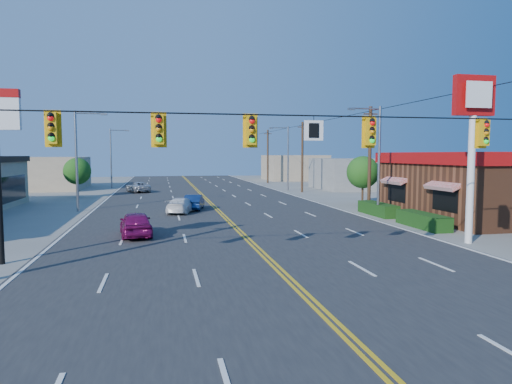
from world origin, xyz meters
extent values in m
plane|color=gray|center=(0.00, 0.00, 0.00)|extent=(160.00, 160.00, 0.00)
cube|color=#2D2D30|center=(0.00, 20.00, 0.03)|extent=(20.00, 120.00, 0.06)
cylinder|color=black|center=(0.00, 0.00, 6.00)|extent=(24.00, 0.05, 0.05)
cube|color=white|center=(1.20, 0.00, 5.45)|extent=(0.75, 0.04, 0.75)
cube|color=#D89E0C|center=(-8.00, 0.00, 5.42)|extent=(0.55, 0.34, 1.25)
cube|color=#D89E0C|center=(-4.50, 0.00, 5.42)|extent=(0.55, 0.34, 1.25)
cube|color=#D89E0C|center=(-1.20, 0.00, 5.42)|extent=(0.55, 0.34, 1.25)
cube|color=#D89E0C|center=(3.50, 0.00, 5.42)|extent=(0.55, 0.34, 1.25)
cube|color=#D89E0C|center=(8.50, 0.00, 5.42)|extent=(0.55, 0.34, 1.25)
cube|color=brown|center=(20.00, 12.00, 2.00)|extent=(14.00, 12.00, 4.00)
cube|color=#A50C0C|center=(20.00, 12.00, 4.30)|extent=(14.40, 12.40, 0.80)
cube|color=#194214|center=(11.50, 12.00, 0.45)|extent=(1.20, 9.00, 0.90)
cylinder|color=white|center=(11.00, 4.00, 3.50)|extent=(0.36, 0.36, 7.00)
cube|color=#A50C0C|center=(11.00, 4.00, 7.50)|extent=(2.20, 0.36, 2.00)
cylinder|color=gray|center=(11.00, 14.00, 4.00)|extent=(0.20, 0.20, 8.00)
cylinder|color=gray|center=(9.90, 14.00, 7.80)|extent=(2.20, 0.12, 0.12)
cube|color=gray|center=(8.80, 14.00, 7.75)|extent=(0.50, 0.25, 0.15)
cylinder|color=gray|center=(11.00, 38.00, 4.00)|extent=(0.20, 0.20, 8.00)
cylinder|color=gray|center=(9.90, 38.00, 7.80)|extent=(2.20, 0.12, 0.12)
cube|color=gray|center=(8.80, 38.00, 7.75)|extent=(0.50, 0.25, 0.15)
cylinder|color=gray|center=(-11.00, 22.00, 4.00)|extent=(0.20, 0.20, 8.00)
cylinder|color=gray|center=(-9.90, 22.00, 7.80)|extent=(2.20, 0.12, 0.12)
cube|color=gray|center=(-8.80, 22.00, 7.75)|extent=(0.50, 0.25, 0.15)
cylinder|color=gray|center=(-11.00, 48.00, 4.00)|extent=(0.20, 0.20, 8.00)
cylinder|color=gray|center=(-9.90, 48.00, 7.80)|extent=(2.20, 0.12, 0.12)
cube|color=gray|center=(-8.80, 48.00, 7.75)|extent=(0.50, 0.25, 0.15)
cylinder|color=#47301E|center=(12.20, 18.00, 4.20)|extent=(0.28, 0.28, 8.40)
cylinder|color=#47301E|center=(12.20, 36.00, 4.20)|extent=(0.28, 0.28, 8.40)
cylinder|color=#47301E|center=(12.20, 54.00, 4.20)|extent=(0.28, 0.28, 8.40)
cylinder|color=#47301E|center=(13.50, 22.00, 1.05)|extent=(0.20, 0.20, 2.10)
sphere|color=#235B19|center=(13.50, 22.00, 2.94)|extent=(2.94, 2.94, 2.94)
cylinder|color=#47301E|center=(-13.00, 34.00, 1.00)|extent=(0.20, 0.20, 2.00)
sphere|color=#235B19|center=(-13.00, 34.00, 2.80)|extent=(2.80, 2.80, 2.80)
cube|color=gray|center=(22.00, 40.00, 2.00)|extent=(12.00, 10.00, 4.00)
cube|color=tan|center=(-20.00, 48.00, 2.10)|extent=(11.00, 12.00, 4.20)
cube|color=tan|center=(19.00, 62.00, 2.20)|extent=(10.00, 10.00, 4.40)
imported|color=#7F0E52|center=(-5.84, 9.27, 0.69)|extent=(2.06, 4.20, 1.38)
imported|color=navy|center=(-1.83, 20.74, 0.61)|extent=(2.02, 3.92, 1.23)
imported|color=white|center=(-2.94, 18.91, 0.58)|extent=(2.77, 4.34, 1.17)
imported|color=silver|center=(-7.15, 39.46, 0.61)|extent=(3.35, 4.84, 1.23)
camera|label=1|loc=(-4.46, -16.44, 4.56)|focal=32.00mm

